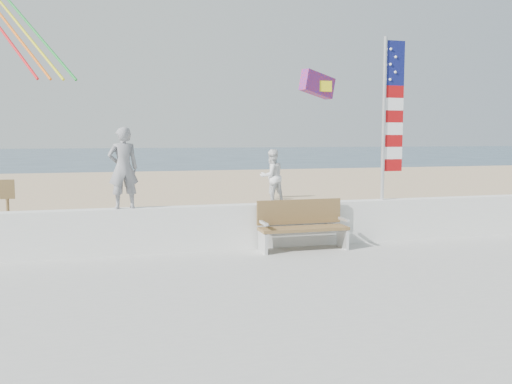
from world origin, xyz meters
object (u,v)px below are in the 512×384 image
(bench, at_px, (302,225))
(flag, at_px, (389,112))
(child, at_px, (272,177))
(adult, at_px, (123,168))

(bench, xyz_separation_m, flag, (2.15, 0.45, 2.30))
(child, xyz_separation_m, flag, (2.65, -0.00, 1.35))
(flag, bearing_deg, child, 179.99)
(adult, relative_size, flag, 0.45)
(adult, height_order, flag, flag)
(adult, bearing_deg, flag, 170.79)
(bench, height_order, flag, flag)
(flag, bearing_deg, bench, -168.06)
(bench, distance_m, flag, 3.18)
(adult, xyz_separation_m, bench, (3.48, -0.45, -1.17))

